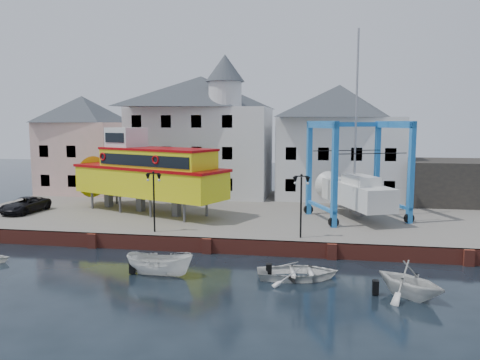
# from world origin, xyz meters

# --- Properties ---
(ground) EXTENTS (140.00, 140.00, 0.00)m
(ground) POSITION_xyz_m (0.00, 0.00, 0.00)
(ground) COLOR black
(ground) RESTS_ON ground
(hardstanding) EXTENTS (44.00, 22.00, 1.00)m
(hardstanding) POSITION_xyz_m (0.00, 11.00, 0.50)
(hardstanding) COLOR slate
(hardstanding) RESTS_ON ground
(quay_wall) EXTENTS (44.00, 0.47, 1.00)m
(quay_wall) POSITION_xyz_m (-0.00, 0.10, 0.50)
(quay_wall) COLOR maroon
(quay_wall) RESTS_ON ground
(building_pink) EXTENTS (8.00, 7.00, 10.30)m
(building_pink) POSITION_xyz_m (-18.00, 18.00, 6.15)
(building_pink) COLOR #CCA799
(building_pink) RESTS_ON hardstanding
(building_white_main) EXTENTS (14.00, 8.30, 14.00)m
(building_white_main) POSITION_xyz_m (-4.87, 18.39, 7.34)
(building_white_main) COLOR silver
(building_white_main) RESTS_ON hardstanding
(building_white_right) EXTENTS (12.00, 8.00, 11.20)m
(building_white_right) POSITION_xyz_m (9.00, 19.00, 6.60)
(building_white_right) COLOR silver
(building_white_right) RESTS_ON hardstanding
(shed_dark) EXTENTS (8.00, 7.00, 4.00)m
(shed_dark) POSITION_xyz_m (19.00, 17.00, 3.00)
(shed_dark) COLOR #262321
(shed_dark) RESTS_ON hardstanding
(lamp_post_left) EXTENTS (1.12, 0.32, 4.20)m
(lamp_post_left) POSITION_xyz_m (-4.00, 1.20, 4.17)
(lamp_post_left) COLOR black
(lamp_post_left) RESTS_ON hardstanding
(lamp_post_right) EXTENTS (1.12, 0.32, 4.20)m
(lamp_post_right) POSITION_xyz_m (6.00, 1.20, 4.17)
(lamp_post_right) COLOR black
(lamp_post_right) RESTS_ON hardstanding
(tour_boat) EXTENTS (16.42, 10.02, 7.07)m
(tour_boat) POSITION_xyz_m (-7.71, 8.16, 4.33)
(tour_boat) COLOR #59595E
(tour_boat) RESTS_ON hardstanding
(travel_lift) EXTENTS (8.32, 9.89, 14.63)m
(travel_lift) POSITION_xyz_m (9.74, 8.97, 3.44)
(travel_lift) COLOR blue
(travel_lift) RESTS_ON hardstanding
(van) EXTENTS (2.51, 4.76, 1.28)m
(van) POSITION_xyz_m (-17.10, 6.05, 1.64)
(van) COLOR black
(van) RESTS_ON hardstanding
(motorboat_a) EXTENTS (3.98, 1.68, 1.51)m
(motorboat_a) POSITION_xyz_m (-1.55, -4.80, 0.00)
(motorboat_a) COLOR silver
(motorboat_a) RESTS_ON ground
(motorboat_b) EXTENTS (4.93, 3.90, 0.92)m
(motorboat_b) POSITION_xyz_m (6.08, -4.03, 0.00)
(motorboat_b) COLOR silver
(motorboat_b) RESTS_ON ground
(motorboat_c) EXTENTS (4.77, 4.75, 1.91)m
(motorboat_c) POSITION_xyz_m (11.57, -5.88, 0.00)
(motorboat_c) COLOR silver
(motorboat_c) RESTS_ON ground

